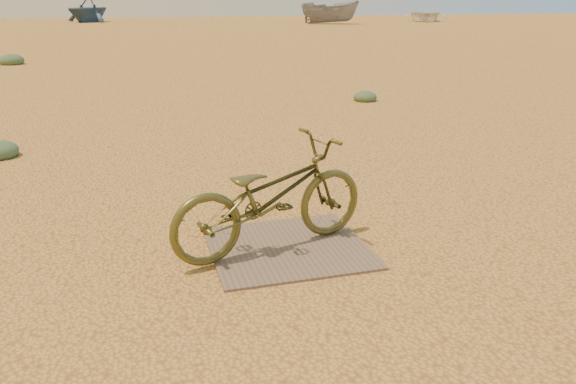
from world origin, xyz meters
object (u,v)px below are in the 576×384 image
object	(u,v)px
boat_mid_right	(330,12)
boat_far_right	(425,15)
plywood_board	(288,247)
bicycle	(271,196)
boat_far_left	(88,8)

from	to	relation	value
boat_mid_right	boat_far_right	size ratio (longest dim) A/B	0.84
boat_mid_right	boat_far_right	world-z (taller)	boat_mid_right
plywood_board	boat_mid_right	xyz separation A→B (m)	(14.78, 39.75, 0.88)
bicycle	boat_far_right	size ratio (longest dim) A/B	0.33
boat_mid_right	bicycle	bearing A→B (deg)	-173.60
boat_far_left	boat_mid_right	world-z (taller)	boat_far_left
bicycle	boat_mid_right	xyz separation A→B (m)	(14.92, 39.74, 0.39)
bicycle	boat_far_right	world-z (taller)	boat_far_right
plywood_board	boat_far_right	world-z (taller)	boat_far_right
plywood_board	boat_far_left	world-z (taller)	boat_far_left
boat_mid_right	boat_far_right	bearing A→B (deg)	-48.84
plywood_board	boat_far_right	size ratio (longest dim) A/B	0.24
boat_far_right	plywood_board	bearing A→B (deg)	-89.31
boat_far_right	boat_far_left	bearing A→B (deg)	-161.14
boat_far_left	boat_far_right	bearing A→B (deg)	28.74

